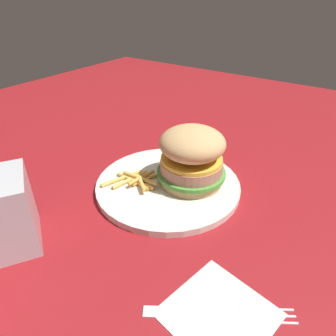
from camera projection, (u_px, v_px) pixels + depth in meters
ground_plane at (161, 179)px, 0.58m from camera, size 1.60×1.60×0.00m
plate at (168, 185)px, 0.55m from camera, size 0.26×0.26×0.01m
sandwich at (192, 156)px, 0.53m from camera, size 0.12×0.12×0.10m
fries_pile at (135, 180)px, 0.55m from camera, size 0.09×0.09×0.01m
napkin at (219, 314)px, 0.34m from camera, size 0.13×0.13×0.00m
fork at (221, 312)px, 0.34m from camera, size 0.15×0.11×0.00m
napkin_dispenser at (10, 212)px, 0.41m from camera, size 0.11×0.10×0.11m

